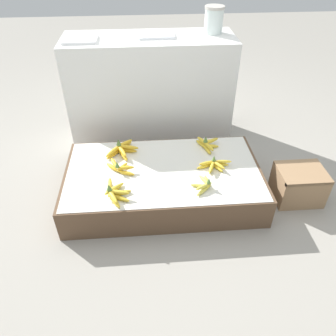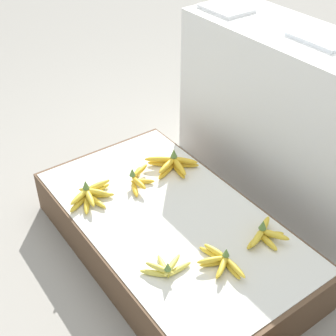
{
  "view_description": "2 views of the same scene",
  "coord_description": "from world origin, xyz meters",
  "px_view_note": "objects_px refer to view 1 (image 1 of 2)",
  "views": [
    {
      "loc": [
        -0.1,
        -1.67,
        1.54
      ],
      "look_at": [
        0.03,
        -0.01,
        0.23
      ],
      "focal_mm": 35.0,
      "sensor_mm": 36.0,
      "label": 1
    },
    {
      "loc": [
        1.2,
        -0.88,
        1.59
      ],
      "look_at": [
        -0.13,
        0.07,
        0.37
      ],
      "focal_mm": 50.0,
      "sensor_mm": 36.0,
      "label": 2
    }
  ],
  "objects_px": {
    "banana_bunch_middle_left": "(120,167)",
    "banana_bunch_middle_midleft": "(214,165)",
    "banana_bunch_back_left": "(122,149)",
    "glass_jar": "(214,20)",
    "wooden_crate": "(299,184)",
    "banana_bunch_front_left": "(114,192)",
    "foam_tray_white": "(80,40)",
    "banana_bunch_back_midleft": "(207,144)",
    "banana_bunch_front_midleft": "(204,185)"
  },
  "relations": [
    {
      "from": "banana_bunch_middle_left",
      "to": "banana_bunch_middle_midleft",
      "type": "distance_m",
      "value": 0.61
    },
    {
      "from": "banana_bunch_back_left",
      "to": "glass_jar",
      "type": "relative_size",
      "value": 1.27
    },
    {
      "from": "banana_bunch_back_left",
      "to": "banana_bunch_middle_midleft",
      "type": "bearing_deg",
      "value": -19.6
    },
    {
      "from": "banana_bunch_middle_left",
      "to": "wooden_crate",
      "type": "bearing_deg",
      "value": -5.51
    },
    {
      "from": "banana_bunch_front_left",
      "to": "foam_tray_white",
      "type": "relative_size",
      "value": 1.03
    },
    {
      "from": "banana_bunch_front_left",
      "to": "banana_bunch_middle_midleft",
      "type": "height_order",
      "value": "banana_bunch_front_left"
    },
    {
      "from": "banana_bunch_front_left",
      "to": "banana_bunch_middle_midleft",
      "type": "relative_size",
      "value": 1.02
    },
    {
      "from": "banana_bunch_back_midleft",
      "to": "banana_bunch_front_left",
      "type": "bearing_deg",
      "value": -144.05
    },
    {
      "from": "foam_tray_white",
      "to": "banana_bunch_front_left",
      "type": "bearing_deg",
      "value": -76.63
    },
    {
      "from": "banana_bunch_back_left",
      "to": "glass_jar",
      "type": "bearing_deg",
      "value": 41.19
    },
    {
      "from": "wooden_crate",
      "to": "banana_bunch_middle_midleft",
      "type": "distance_m",
      "value": 0.58
    },
    {
      "from": "wooden_crate",
      "to": "glass_jar",
      "type": "relative_size",
      "value": 1.62
    },
    {
      "from": "banana_bunch_front_midleft",
      "to": "foam_tray_white",
      "type": "distance_m",
      "value": 1.33
    },
    {
      "from": "banana_bunch_middle_left",
      "to": "glass_jar",
      "type": "height_order",
      "value": "glass_jar"
    },
    {
      "from": "banana_bunch_front_midleft",
      "to": "glass_jar",
      "type": "bearing_deg",
      "value": 79.28
    },
    {
      "from": "banana_bunch_front_left",
      "to": "banana_bunch_back_left",
      "type": "height_order",
      "value": "banana_bunch_back_left"
    },
    {
      "from": "banana_bunch_middle_midleft",
      "to": "banana_bunch_back_left",
      "type": "distance_m",
      "value": 0.64
    },
    {
      "from": "banana_bunch_back_midleft",
      "to": "foam_tray_white",
      "type": "bearing_deg",
      "value": 150.28
    },
    {
      "from": "wooden_crate",
      "to": "banana_bunch_back_midleft",
      "type": "height_order",
      "value": "banana_bunch_back_midleft"
    },
    {
      "from": "banana_bunch_front_midleft",
      "to": "foam_tray_white",
      "type": "bearing_deg",
      "value": 129.9
    },
    {
      "from": "glass_jar",
      "to": "banana_bunch_middle_left",
      "type": "bearing_deg",
      "value": -131.16
    },
    {
      "from": "banana_bunch_back_midleft",
      "to": "foam_tray_white",
      "type": "relative_size",
      "value": 0.81
    },
    {
      "from": "banana_bunch_front_midleft",
      "to": "glass_jar",
      "type": "distance_m",
      "value": 1.24
    },
    {
      "from": "banana_bunch_middle_midleft",
      "to": "banana_bunch_back_midleft",
      "type": "xyz_separation_m",
      "value": [
        -0.01,
        0.24,
        0.0
      ]
    },
    {
      "from": "banana_bunch_back_midleft",
      "to": "banana_bunch_front_midleft",
      "type": "bearing_deg",
      "value": -101.89
    },
    {
      "from": "banana_bunch_middle_left",
      "to": "banana_bunch_middle_midleft",
      "type": "relative_size",
      "value": 0.82
    },
    {
      "from": "wooden_crate",
      "to": "glass_jar",
      "type": "xyz_separation_m",
      "value": [
        -0.46,
        0.92,
        0.81
      ]
    },
    {
      "from": "banana_bunch_front_left",
      "to": "banana_bunch_front_midleft",
      "type": "height_order",
      "value": "banana_bunch_front_left"
    },
    {
      "from": "banana_bunch_middle_midleft",
      "to": "foam_tray_white",
      "type": "distance_m",
      "value": 1.27
    },
    {
      "from": "foam_tray_white",
      "to": "banana_bunch_back_midleft",
      "type": "bearing_deg",
      "value": -29.72
    },
    {
      "from": "banana_bunch_middle_left",
      "to": "banana_bunch_back_left",
      "type": "relative_size",
      "value": 0.82
    },
    {
      "from": "banana_bunch_front_left",
      "to": "foam_tray_white",
      "type": "xyz_separation_m",
      "value": [
        -0.22,
        0.94,
        0.6
      ]
    },
    {
      "from": "banana_bunch_front_left",
      "to": "glass_jar",
      "type": "distance_m",
      "value": 1.45
    },
    {
      "from": "wooden_crate",
      "to": "glass_jar",
      "type": "distance_m",
      "value": 1.31
    },
    {
      "from": "banana_bunch_middle_left",
      "to": "banana_bunch_front_midleft",
      "type": "bearing_deg",
      "value": -21.92
    },
    {
      "from": "banana_bunch_front_left",
      "to": "banana_bunch_middle_left",
      "type": "relative_size",
      "value": 1.24
    },
    {
      "from": "banana_bunch_back_midleft",
      "to": "glass_jar",
      "type": "height_order",
      "value": "glass_jar"
    },
    {
      "from": "foam_tray_white",
      "to": "banana_bunch_front_midleft",
      "type": "bearing_deg",
      "value": -50.1
    },
    {
      "from": "banana_bunch_back_midleft",
      "to": "banana_bunch_back_left",
      "type": "bearing_deg",
      "value": -177.88
    },
    {
      "from": "banana_bunch_front_left",
      "to": "banana_bunch_middle_midleft",
      "type": "xyz_separation_m",
      "value": [
        0.63,
        0.22,
        -0.0
      ]
    },
    {
      "from": "wooden_crate",
      "to": "banana_bunch_front_left",
      "type": "bearing_deg",
      "value": -174.06
    },
    {
      "from": "banana_bunch_back_midleft",
      "to": "foam_tray_white",
      "type": "height_order",
      "value": "foam_tray_white"
    },
    {
      "from": "banana_bunch_front_midleft",
      "to": "banana_bunch_back_midleft",
      "type": "distance_m",
      "value": 0.43
    },
    {
      "from": "banana_bunch_back_left",
      "to": "banana_bunch_middle_left",
      "type": "bearing_deg",
      "value": -91.62
    },
    {
      "from": "banana_bunch_back_midleft",
      "to": "glass_jar",
      "type": "distance_m",
      "value": 0.91
    },
    {
      "from": "banana_bunch_back_midleft",
      "to": "foam_tray_white",
      "type": "xyz_separation_m",
      "value": [
        -0.85,
        0.49,
        0.59
      ]
    },
    {
      "from": "banana_bunch_front_midleft",
      "to": "banana_bunch_back_left",
      "type": "bearing_deg",
      "value": 141.7
    },
    {
      "from": "banana_bunch_front_midleft",
      "to": "banana_bunch_back_left",
      "type": "distance_m",
      "value": 0.65
    },
    {
      "from": "wooden_crate",
      "to": "glass_jar",
      "type": "height_order",
      "value": "glass_jar"
    },
    {
      "from": "glass_jar",
      "to": "foam_tray_white",
      "type": "xyz_separation_m",
      "value": [
        -0.96,
        -0.11,
        -0.09
      ]
    }
  ]
}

